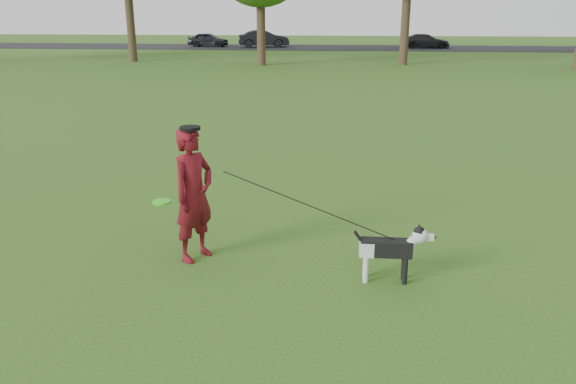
# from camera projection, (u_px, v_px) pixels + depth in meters

# --- Properties ---
(ground) EXTENTS (120.00, 120.00, 0.00)m
(ground) POSITION_uv_depth(u_px,v_px,m) (301.00, 260.00, 7.32)
(ground) COLOR #285116
(ground) RESTS_ON ground
(road) EXTENTS (120.00, 7.00, 0.02)m
(road) POSITION_uv_depth(u_px,v_px,m) (335.00, 48.00, 45.13)
(road) COLOR black
(road) RESTS_ON ground
(man) EXTENTS (0.68, 0.76, 1.74)m
(man) POSITION_uv_depth(u_px,v_px,m) (194.00, 195.00, 7.12)
(man) COLOR #5C0D15
(man) RESTS_ON ground
(dog) EXTENTS (0.96, 0.19, 0.73)m
(dog) POSITION_uv_depth(u_px,v_px,m) (393.00, 247.00, 6.62)
(dog) COLOR black
(dog) RESTS_ON ground
(car_left) EXTENTS (3.39, 1.57, 1.12)m
(car_left) POSITION_uv_depth(u_px,v_px,m) (208.00, 40.00, 45.85)
(car_left) COLOR black
(car_left) RESTS_ON road
(car_mid) EXTENTS (4.26, 2.21, 1.34)m
(car_mid) POSITION_uv_depth(u_px,v_px,m) (264.00, 38.00, 45.42)
(car_mid) COLOR black
(car_mid) RESTS_ON road
(car_right) EXTENTS (3.75, 1.57, 1.08)m
(car_right) POSITION_uv_depth(u_px,v_px,m) (426.00, 41.00, 44.35)
(car_right) COLOR black
(car_right) RESTS_ON road
(man_held_items) EXTENTS (3.11, 0.57, 1.26)m
(man_held_items) POSITION_uv_depth(u_px,v_px,m) (311.00, 206.00, 6.76)
(man_held_items) COLOR #3AEA1D
(man_held_items) RESTS_ON ground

